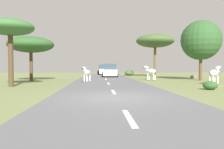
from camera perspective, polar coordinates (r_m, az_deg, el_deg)
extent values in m
plane|color=olive|center=(9.78, 0.74, -6.08)|extent=(90.00, 90.00, 0.00)
cube|color=slate|center=(9.78, 1.18, -5.93)|extent=(6.00, 64.00, 0.05)
cube|color=silver|center=(5.86, 4.39, -10.98)|extent=(0.16, 2.00, 0.01)
cube|color=silver|center=(11.76, 0.39, -4.46)|extent=(0.16, 2.00, 0.01)
cube|color=silver|center=(17.72, -0.91, -2.31)|extent=(0.16, 2.00, 0.01)
cube|color=silver|center=(23.71, -1.55, -1.24)|extent=(0.16, 2.00, 0.01)
cube|color=silver|center=(29.70, -1.93, -0.60)|extent=(0.16, 2.00, 0.01)
cube|color=silver|center=(35.69, -2.19, -0.18)|extent=(0.16, 2.00, 0.01)
ellipsoid|color=silver|center=(19.45, -6.41, 0.53)|extent=(0.73, 1.03, 0.45)
cylinder|color=silver|center=(19.25, -7.14, -1.03)|extent=(0.13, 0.13, 0.65)
cylinder|color=#28231E|center=(19.27, -7.14, -1.93)|extent=(0.14, 0.14, 0.04)
cylinder|color=silver|center=(19.14, -6.49, -1.04)|extent=(0.13, 0.13, 0.65)
cylinder|color=#28231E|center=(19.16, -6.49, -1.95)|extent=(0.14, 0.14, 0.04)
cylinder|color=silver|center=(19.81, -6.31, -0.94)|extent=(0.13, 0.13, 0.65)
cylinder|color=#28231E|center=(19.82, -6.31, -1.82)|extent=(0.14, 0.14, 0.04)
cylinder|color=silver|center=(19.70, -5.68, -0.95)|extent=(0.13, 0.13, 0.65)
cylinder|color=#28231E|center=(19.72, -5.68, -1.84)|extent=(0.14, 0.14, 0.04)
cylinder|color=silver|center=(19.04, -7.03, 1.20)|extent=(0.30, 0.38, 0.38)
cube|color=black|center=(19.04, -7.03, 1.44)|extent=(0.16, 0.30, 0.26)
ellipsoid|color=silver|center=(18.84, -7.34, 1.62)|extent=(0.33, 0.45, 0.21)
ellipsoid|color=black|center=(18.69, -7.58, 1.57)|extent=(0.17, 0.18, 0.13)
cone|color=silver|center=(18.96, -7.36, 1.94)|extent=(0.10, 0.10, 0.12)
cone|color=silver|center=(18.90, -7.03, 1.94)|extent=(0.10, 0.10, 0.12)
cylinder|color=black|center=(19.88, -5.79, 0.31)|extent=(0.09, 0.14, 0.39)
ellipsoid|color=silver|center=(18.84, 24.66, 0.39)|extent=(1.10, 0.89, 0.49)
cylinder|color=silver|center=(19.09, 25.49, -1.29)|extent=(0.14, 0.14, 0.71)
cylinder|color=#28231E|center=(19.11, 25.47, -2.28)|extent=(0.16, 0.16, 0.05)
cylinder|color=silver|center=(19.22, 24.81, -1.26)|extent=(0.14, 0.14, 0.71)
cylinder|color=#28231E|center=(19.24, 24.79, -2.24)|extent=(0.16, 0.16, 0.05)
cylinder|color=silver|center=(18.51, 24.45, -1.37)|extent=(0.14, 0.14, 0.71)
cylinder|color=#28231E|center=(18.53, 24.44, -2.39)|extent=(0.16, 0.16, 0.05)
cylinder|color=silver|center=(18.64, 23.76, -1.34)|extent=(0.14, 0.14, 0.71)
cylinder|color=#28231E|center=(18.66, 23.74, -2.35)|extent=(0.16, 0.16, 0.05)
cylinder|color=silver|center=(19.27, 25.41, 1.15)|extent=(0.41, 0.35, 0.42)
cube|color=black|center=(19.27, 25.42, 1.41)|extent=(0.31, 0.21, 0.29)
ellipsoid|color=silver|center=(19.48, 25.77, 1.61)|extent=(0.48, 0.40, 0.23)
ellipsoid|color=black|center=(19.64, 26.03, 1.56)|extent=(0.20, 0.19, 0.14)
cone|color=silver|center=(19.35, 25.79, 1.94)|extent=(0.12, 0.12, 0.13)
cone|color=silver|center=(19.41, 25.45, 1.95)|extent=(0.12, 0.12, 0.13)
cylinder|color=black|center=(18.40, 23.84, 0.07)|extent=(0.14, 0.11, 0.42)
ellipsoid|color=silver|center=(22.73, 10.07, 0.82)|extent=(1.02, 1.08, 0.50)
cylinder|color=silver|center=(23.06, 9.55, -0.59)|extent=(0.15, 0.15, 0.72)
cylinder|color=#28231E|center=(23.07, 9.55, -1.43)|extent=(0.17, 0.17, 0.05)
cylinder|color=silver|center=(22.84, 9.15, -0.61)|extent=(0.15, 0.15, 0.72)
cylinder|color=#28231E|center=(22.86, 9.15, -1.46)|extent=(0.17, 0.17, 0.05)
cylinder|color=silver|center=(22.66, 10.97, -0.64)|extent=(0.15, 0.15, 0.72)
cylinder|color=#28231E|center=(22.67, 10.97, -1.49)|extent=(0.17, 0.17, 0.05)
cylinder|color=silver|center=(22.43, 10.58, -0.66)|extent=(0.15, 0.15, 0.72)
cylinder|color=#28231E|center=(22.45, 10.57, -1.52)|extent=(0.17, 0.17, 0.05)
cylinder|color=silver|center=(23.02, 9.04, 1.48)|extent=(0.39, 0.41, 0.43)
cube|color=black|center=(23.02, 9.04, 1.70)|extent=(0.26, 0.29, 0.29)
ellipsoid|color=silver|center=(23.17, 8.55, 1.88)|extent=(0.45, 0.48, 0.23)
ellipsoid|color=black|center=(23.28, 8.18, 1.84)|extent=(0.21, 0.21, 0.14)
cone|color=silver|center=(23.16, 8.88, 2.17)|extent=(0.12, 0.12, 0.14)
cone|color=silver|center=(23.05, 8.68, 2.17)|extent=(0.12, 0.12, 0.14)
cylinder|color=black|center=(22.42, 11.17, 0.55)|extent=(0.13, 0.14, 0.43)
cube|color=silver|center=(39.56, -2.17, 0.86)|extent=(2.05, 4.30, 0.80)
cube|color=#334751|center=(39.35, -2.15, 1.99)|extent=(1.77, 2.29, 0.76)
cube|color=black|center=(41.72, -2.41, 0.54)|extent=(1.72, 0.26, 0.24)
cylinder|color=black|center=(40.99, -1.07, 0.56)|extent=(0.26, 0.69, 0.68)
cylinder|color=black|center=(40.85, -3.59, 0.56)|extent=(0.26, 0.69, 0.68)
cylinder|color=black|center=(38.31, -0.66, 0.47)|extent=(0.26, 0.69, 0.68)
cylinder|color=black|center=(38.15, -3.35, 0.46)|extent=(0.26, 0.69, 0.68)
cube|color=silver|center=(30.02, -0.54, 0.53)|extent=(1.92, 4.25, 0.80)
cube|color=#334751|center=(29.81, -0.53, 2.02)|extent=(1.70, 2.25, 0.76)
cube|color=black|center=(32.19, -0.62, 0.13)|extent=(1.71, 0.21, 0.24)
cylinder|color=black|center=(31.41, 1.05, 0.15)|extent=(0.24, 0.69, 0.68)
cylinder|color=black|center=(31.37, -2.24, 0.15)|extent=(0.24, 0.69, 0.68)
cylinder|color=black|center=(28.71, 1.32, -0.02)|extent=(0.24, 0.69, 0.68)
cylinder|color=black|center=(28.67, -2.28, -0.02)|extent=(0.24, 0.69, 0.68)
cylinder|color=#4C3823|center=(23.25, -20.02, 1.88)|extent=(0.31, 0.31, 2.78)
ellipsoid|color=#2D5628|center=(23.36, -20.08, 7.21)|extent=(4.44, 4.44, 1.55)
cylinder|color=#4C3823|center=(16.82, -24.51, 3.14)|extent=(0.33, 0.33, 3.54)
ellipsoid|color=#386633|center=(17.04, -24.62, 10.98)|extent=(3.18, 3.18, 1.11)
cylinder|color=brown|center=(31.79, 10.95, 3.13)|extent=(0.35, 0.35, 4.10)
ellipsoid|color=#425B2D|center=(31.99, 10.98, 8.46)|extent=(5.28, 5.28, 1.85)
cylinder|color=brown|center=(24.51, 21.74, 1.51)|extent=(0.31, 0.31, 2.49)
sphere|color=#2D5628|center=(24.66, 21.83, 8.16)|extent=(4.03, 4.03, 4.03)
ellipsoid|color=#425B2D|center=(35.49, 4.43, 0.40)|extent=(1.40, 1.26, 0.84)
ellipsoid|color=#2D5628|center=(14.59, 23.87, -2.57)|extent=(0.87, 0.78, 0.52)
ellipsoid|color=gray|center=(28.97, 20.00, -0.53)|extent=(0.71, 0.61, 0.36)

